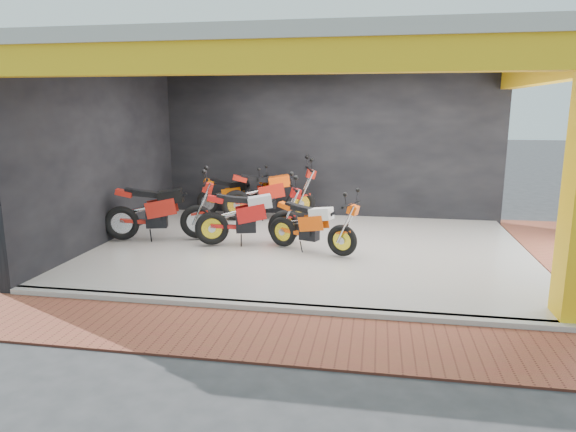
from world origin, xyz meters
name	(u,v)px	position (x,y,z in m)	size (l,w,h in m)	color
ground	(293,286)	(0.00, 0.00, 0.00)	(80.00, 80.00, 0.00)	#2D2D30
showroom_floor	(310,249)	(0.00, 2.00, 0.05)	(8.00, 6.00, 0.10)	silver
showroom_ceiling	(312,56)	(0.00, 2.00, 3.60)	(8.40, 6.40, 0.20)	beige
back_wall	(328,148)	(0.00, 5.10, 1.75)	(8.20, 0.20, 3.50)	black
left_wall	(106,156)	(-4.10, 2.00, 1.75)	(0.20, 6.20, 3.50)	black
header_beam_front	(280,57)	(0.00, -1.00, 3.30)	(8.40, 0.30, 0.40)	yellow
header_beam_right	(552,70)	(4.00, 2.00, 3.30)	(0.30, 6.40, 0.40)	yellow
floor_kerb	(281,308)	(0.00, -1.02, 0.05)	(8.00, 0.20, 0.10)	silver
paver_front	(269,336)	(0.00, -1.80, 0.01)	(9.00, 1.40, 0.03)	brown
moto_hero	(342,225)	(0.64, 1.38, 0.68)	(1.90, 0.71, 1.16)	#F1510A
moto_row_a	(284,211)	(-0.52, 2.12, 0.76)	(2.15, 0.80, 1.31)	#AF1412
moto_row_b	(197,206)	(-2.30, 2.13, 0.79)	(2.27, 0.84, 1.39)	#B51D13
moto_row_c	(301,189)	(-0.55, 4.42, 0.81)	(2.33, 0.86, 1.43)	#B41F13
moto_row_d	(256,193)	(-1.61, 4.35, 0.70)	(1.96, 0.73, 1.20)	orange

